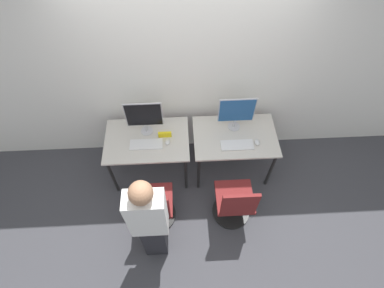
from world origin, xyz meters
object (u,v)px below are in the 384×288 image
at_px(keyboard_right, 237,145).
at_px(monitor_right, 236,112).
at_px(keyboard_left, 146,144).
at_px(mouse_left, 167,142).
at_px(mouse_right, 257,142).
at_px(monitor_left, 144,116).
at_px(person_left, 150,222).
at_px(office_chair_left, 154,207).
at_px(office_chair_right, 234,204).

bearing_deg(keyboard_right, monitor_right, 90.00).
distance_m(keyboard_left, mouse_left, 0.26).
xyz_separation_m(mouse_left, keyboard_right, (0.83, -0.09, -0.01)).
bearing_deg(mouse_right, monitor_left, 169.25).
distance_m(person_left, mouse_right, 1.59).
height_order(office_chair_left, person_left, person_left).
relative_size(mouse_left, person_left, 0.06).
bearing_deg(mouse_right, mouse_left, 176.72).
bearing_deg(monitor_right, office_chair_right, -94.30).
xyz_separation_m(keyboard_left, person_left, (0.08, -1.01, 0.12)).
relative_size(monitor_right, mouse_right, 5.46).
distance_m(monitor_left, person_left, 1.24).
bearing_deg(mouse_right, keyboard_left, 178.24).
relative_size(mouse_left, office_chair_right, 0.10).
bearing_deg(keyboard_right, mouse_right, 5.75).
xyz_separation_m(monitor_left, monitor_right, (1.09, 0.01, 0.00)).
bearing_deg(office_chair_left, keyboard_right, 29.61).
relative_size(monitor_left, keyboard_right, 1.25).
relative_size(monitor_left, office_chair_right, 0.55).
distance_m(office_chair_left, keyboard_right, 1.23).
bearing_deg(office_chair_left, keyboard_left, 96.31).
bearing_deg(mouse_left, monitor_right, 13.79).
bearing_deg(office_chair_right, monitor_left, 139.93).
xyz_separation_m(monitor_right, office_chair_right, (-0.07, -0.87, -0.65)).
bearing_deg(office_chair_left, monitor_left, 94.75).
bearing_deg(mouse_right, monitor_right, 132.83).
relative_size(keyboard_left, office_chair_right, 0.44).
relative_size(mouse_left, monitor_right, 0.18).
xyz_separation_m(mouse_left, person_left, (-0.17, -1.03, 0.11)).
relative_size(mouse_left, office_chair_left, 0.10).
xyz_separation_m(office_chair_left, person_left, (0.01, -0.37, 0.50)).
height_order(mouse_left, office_chair_right, office_chair_right).
bearing_deg(person_left, monitor_left, 93.97).
distance_m(person_left, office_chair_right, 1.13).
relative_size(person_left, keyboard_right, 4.09).
distance_m(mouse_left, monitor_right, 0.90).
bearing_deg(monitor_left, mouse_right, -10.75).
relative_size(person_left, monitor_right, 3.26).
height_order(monitor_right, keyboard_right, monitor_right).
distance_m(keyboard_left, office_chair_left, 0.75).
bearing_deg(person_left, keyboard_right, 43.24).
bearing_deg(monitor_right, keyboard_left, -168.30).
bearing_deg(keyboard_right, monitor_left, 165.65).
height_order(keyboard_right, mouse_right, mouse_right).
distance_m(office_chair_left, person_left, 0.62).
distance_m(monitor_right, keyboard_right, 0.40).
relative_size(monitor_left, person_left, 0.31).
xyz_separation_m(person_left, keyboard_right, (1.01, 0.95, -0.12)).
height_order(keyboard_left, person_left, person_left).
bearing_deg(mouse_left, monitor_left, 143.09).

